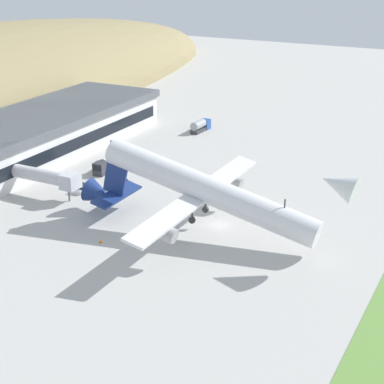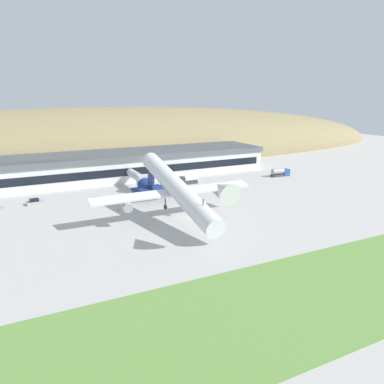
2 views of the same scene
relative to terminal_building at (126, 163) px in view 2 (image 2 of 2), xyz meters
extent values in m
plane|color=#B7B5AF|center=(0.96, -52.66, -5.23)|extent=(413.98, 413.98, 0.00)
cube|color=#669342|center=(0.96, -93.45, -5.19)|extent=(372.58, 24.17, 0.08)
ellipsoid|color=#8E7F56|center=(1.98, 48.79, -5.23)|extent=(351.94, 75.79, 47.39)
cube|color=silver|center=(0.00, 0.02, -0.61)|extent=(104.24, 21.78, 9.23)
cube|color=#565B60|center=(0.00, 0.02, 3.18)|extent=(105.44, 22.98, 1.66)
cube|color=black|center=(0.00, -10.92, -1.07)|extent=(100.07, 0.16, 2.59)
cylinder|color=silver|center=(-1.86, -17.37, -1.23)|extent=(2.60, 13.01, 2.60)
cube|color=silver|center=(-1.86, -23.88, -1.23)|extent=(3.38, 2.86, 2.86)
cylinder|color=slate|center=(-1.86, -23.38, -3.23)|extent=(0.36, 0.36, 4.00)
cylinder|color=silver|center=(-3.14, -52.82, 2.56)|extent=(4.48, 37.52, 12.49)
cone|color=silver|center=(-3.14, -73.50, 7.15)|extent=(4.39, 5.77, 5.36)
cone|color=navy|center=(-3.14, -31.70, -2.13)|extent=(4.39, 6.64, 5.55)
cube|color=navy|center=(-3.14, -35.20, 3.36)|extent=(0.50, 5.98, 10.07)
cube|color=navy|center=(-3.14, -34.98, -1.40)|extent=(11.66, 3.14, 1.03)
cube|color=silver|center=(-3.14, -50.99, 1.37)|extent=(40.94, 3.61, 1.22)
cylinder|color=#9E9EA3|center=(-15.43, -51.52, -0.06)|extent=(2.30, 4.01, 3.03)
cylinder|color=#9E9EA3|center=(9.14, -51.52, -0.06)|extent=(2.30, 4.01, 3.03)
cylinder|color=#2D2D2D|center=(-5.61, -50.99, -0.96)|extent=(0.28, 0.28, 2.20)
cylinder|color=#2D2D2D|center=(-5.61, -50.99, -2.06)|extent=(0.45, 1.10, 1.10)
cylinder|color=#2D2D2D|center=(-0.68, -50.99, -0.96)|extent=(0.28, 0.28, 2.20)
cylinder|color=#2D2D2D|center=(-0.68, -50.99, -2.06)|extent=(0.45, 1.10, 1.10)
cylinder|color=#2D2D2D|center=(-3.14, -65.61, 2.39)|extent=(0.22, 0.22, 1.98)
cylinder|color=#2D2D2D|center=(-3.14, -65.61, 1.40)|extent=(0.30, 0.82, 0.82)
cube|color=#999EA3|center=(8.42, -28.30, -4.79)|extent=(4.52, 1.98, 0.88)
cube|color=black|center=(8.20, -28.29, -3.99)|extent=(2.50, 1.65, 0.72)
cube|color=silver|center=(3.13, -22.70, -4.78)|extent=(3.77, 1.90, 0.88)
cube|color=black|center=(2.95, -22.71, -3.98)|extent=(2.10, 1.57, 0.72)
cube|color=#999EA3|center=(-32.93, -23.10, -4.77)|extent=(4.49, 2.25, 0.92)
cube|color=black|center=(-33.14, -23.12, -3.93)|extent=(2.52, 1.80, 0.75)
cube|color=#264C99|center=(53.98, -24.07, -3.97)|extent=(2.41, 2.33, 2.51)
cube|color=black|center=(55.18, -24.12, -3.52)|extent=(0.16, 1.91, 1.11)
cube|color=#38383D|center=(50.35, -23.93, -4.78)|extent=(5.02, 2.22, 0.90)
cylinder|color=#999EA3|center=(50.35, -23.93, -3.26)|extent=(4.78, 2.32, 2.13)
cube|color=#333338|center=(12.61, -20.20, -3.88)|extent=(2.55, 2.42, 2.69)
cube|color=black|center=(11.39, -20.29, -3.40)|extent=(0.22, 1.91, 1.18)
cube|color=#38383D|center=(16.34, -19.93, -4.78)|extent=(5.22, 2.39, 0.90)
cylinder|color=silver|center=(16.34, -19.93, -3.26)|extent=(4.98, 2.48, 2.14)
cube|color=orange|center=(-13.92, -38.72, -5.21)|extent=(0.52, 0.52, 0.03)
cone|color=orange|center=(-13.92, -38.72, -4.92)|extent=(0.40, 0.40, 0.55)
camera|label=1|loc=(-89.64, -94.31, 39.78)|focal=60.00mm
camera|label=2|loc=(-38.18, -130.97, 24.28)|focal=35.00mm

